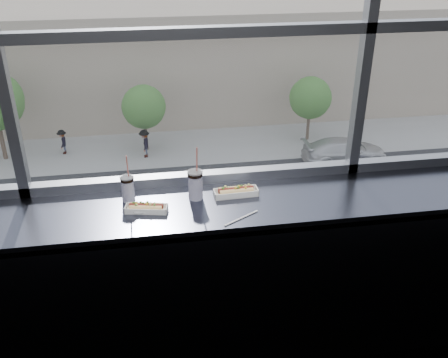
{
  "coord_description": "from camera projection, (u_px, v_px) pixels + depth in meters",
  "views": [
    {
      "loc": [
        -0.27,
        -1.21,
        2.53
      ],
      "look_at": [
        0.13,
        1.23,
        1.25
      ],
      "focal_mm": 40.0,
      "sensor_mm": 36.0,
      "label": 1
    }
  ],
  "objects": [
    {
      "name": "wall_back_lower",
      "position": [
        198.0,
        255.0,
        3.32
      ],
      "size": [
        6.0,
        0.0,
        6.0
      ],
      "primitive_type": "plane",
      "rotation": [
        1.57,
        0.0,
        0.0
      ],
      "color": "black",
      "rests_on": "ground"
    },
    {
      "name": "wrapper",
      "position": [
        140.0,
        210.0,
        2.74
      ],
      "size": [
        0.1,
        0.07,
        0.02
      ],
      "primitive_type": "ellipsoid",
      "color": "silver",
      "rests_on": "counter"
    },
    {
      "name": "hotdog_tray_right",
      "position": [
        236.0,
        191.0,
        2.91
      ],
      "size": [
        0.26,
        0.1,
        0.06
      ],
      "rotation": [
        0.0,
        0.0,
        0.04
      ],
      "color": "white",
      "rests_on": "counter"
    },
    {
      "name": "loose_straw",
      "position": [
        241.0,
        218.0,
        2.69
      ],
      "size": [
        0.21,
        0.13,
        0.01
      ],
      "primitive_type": "cylinder",
      "rotation": [
        0.0,
        1.57,
        0.54
      ],
      "color": "white",
      "rests_on": "counter"
    },
    {
      "name": "far_sidewalk",
      "position": [
        154.0,
        149.0,
        33.16
      ],
      "size": [
        80.0,
        6.0,
        0.04
      ],
      "primitive_type": "cube",
      "color": "#969591",
      "rests_on": "plaza_ground"
    },
    {
      "name": "street_asphalt",
      "position": [
        160.0,
        210.0,
        26.15
      ],
      "size": [
        80.0,
        10.0,
        0.06
      ],
      "primitive_type": "cube",
      "color": "black",
      "rests_on": "plaza_ground"
    },
    {
      "name": "car_near_b",
      "position": [
        45.0,
        247.0,
        21.46
      ],
      "size": [
        2.73,
        6.08,
        2.0
      ],
      "primitive_type": "imported",
      "rotation": [
        0.0,
        0.0,
        1.53
      ],
      "color": "black",
      "rests_on": "street_asphalt"
    },
    {
      "name": "hotdog_tray_left",
      "position": [
        146.0,
        208.0,
        2.75
      ],
      "size": [
        0.24,
        0.12,
        0.06
      ],
      "rotation": [
        0.0,
        0.0,
        -0.2
      ],
      "color": "white",
      "rests_on": "counter"
    },
    {
      "name": "plaza_ground",
      "position": [
        148.0,
        83.0,
        46.75
      ],
      "size": [
        120.0,
        120.0,
        0.0
      ],
      "primitive_type": "plane",
      "color": "#969591",
      "rests_on": "ground"
    },
    {
      "name": "far_building",
      "position": [
        146.0,
        54.0,
        40.09
      ],
      "size": [
        50.0,
        14.0,
        8.0
      ],
      "primitive_type": "cube",
      "color": "gray",
      "rests_on": "plaza_ground"
    },
    {
      "name": "tree_center",
      "position": [
        144.0,
        107.0,
        31.73
      ],
      "size": [
        2.83,
        2.83,
        4.42
      ],
      "color": "#47382B",
      "rests_on": "far_sidewalk"
    },
    {
      "name": "soda_cup_right",
      "position": [
        195.0,
        184.0,
        2.84
      ],
      "size": [
        0.09,
        0.09,
        0.33
      ],
      "color": "white",
      "rests_on": "counter"
    },
    {
      "name": "tree_right",
      "position": [
        310.0,
        98.0,
        33.29
      ],
      "size": [
        2.84,
        2.84,
        4.44
      ],
      "color": "#47382B",
      "rests_on": "far_sidewalk"
    },
    {
      "name": "pedestrian_a",
      "position": [
        62.0,
        140.0,
        32.08
      ],
      "size": [
        0.65,
        0.87,
        1.95
      ],
      "primitive_type": "imported",
      "rotation": [
        0.0,
        0.0,
        4.71
      ],
      "color": "#66605B",
      "rests_on": "far_sidewalk"
    },
    {
      "name": "soda_cup_left",
      "position": [
        128.0,
        187.0,
        2.82
      ],
      "size": [
        0.08,
        0.08,
        0.29
      ],
      "color": "white",
      "rests_on": "counter"
    },
    {
      "name": "pedestrian_b",
      "position": [
        144.0,
        141.0,
        31.57
      ],
      "size": [
        0.73,
        0.98,
        2.2
      ],
      "primitive_type": "imported",
      "rotation": [
        0.0,
        0.0,
        4.71
      ],
      "color": "#66605B",
      "rests_on": "far_sidewalk"
    },
    {
      "name": "car_near_d",
      "position": [
        332.0,
        220.0,
        23.27
      ],
      "size": [
        2.93,
        6.43,
        2.11
      ],
      "primitive_type": "imported",
      "rotation": [
        0.0,
        0.0,
        1.52
      ],
      "color": "silver",
      "rests_on": "street_asphalt"
    },
    {
      "name": "car_far_c",
      "position": [
        345.0,
        147.0,
        30.83
      ],
      "size": [
        2.65,
        6.16,
        2.04
      ],
      "primitive_type": "imported",
      "rotation": [
        0.0,
        0.0,
        1.55
      ],
      "color": "silver",
      "rests_on": "street_asphalt"
    },
    {
      "name": "car_near_c",
      "position": [
        159.0,
        234.0,
        22.09
      ],
      "size": [
        3.54,
        7.02,
        2.25
      ],
      "primitive_type": "imported",
      "rotation": [
        0.0,
        0.0,
        1.46
      ],
      "color": "#AD0D22",
      "rests_on": "street_asphalt"
    },
    {
      "name": "counter_fascia",
      "position": [
        209.0,
        309.0,
        2.86
      ],
      "size": [
        6.0,
        0.04,
        1.04
      ],
      "primitive_type": "cube",
      "color": "#4B4D5B",
      "rests_on": "ground"
    },
    {
      "name": "counter",
      "position": [
        202.0,
        209.0,
        2.84
      ],
      "size": [
        6.0,
        0.55,
        0.06
      ],
      "primitive_type": "cube",
      "color": "#4B4D5B",
      "rests_on": "ground"
    }
  ]
}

